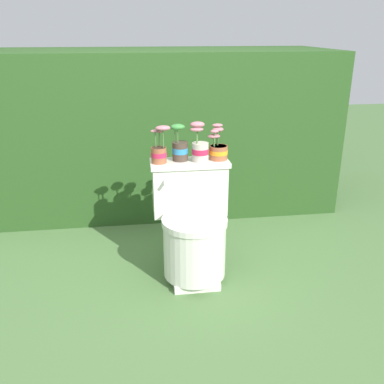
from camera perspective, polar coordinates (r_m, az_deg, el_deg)
name	(u,v)px	position (r m, az deg, el deg)	size (l,w,h in m)	color
ground_plane	(180,285)	(2.65, -1.65, -12.25)	(12.00, 12.00, 0.00)	#4C703D
hedge_backdrop	(161,129)	(3.71, -4.21, 8.42)	(2.82, 1.04, 1.29)	#284C1E
toilet	(193,228)	(2.61, 0.11, -4.79)	(0.48, 0.51, 0.70)	silver
potted_plant_left	(159,149)	(2.55, -4.39, 5.68)	(0.12, 0.09, 0.23)	#9E5638
potted_plant_midleft	(180,147)	(2.59, -1.66, 5.99)	(0.11, 0.10, 0.23)	#47382D
potted_plant_middle	(200,147)	(2.57, 1.04, 5.97)	(0.12, 0.10, 0.24)	beige
potted_plant_midright	(218,148)	(2.62, 3.49, 5.83)	(0.12, 0.11, 0.22)	#9E5638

